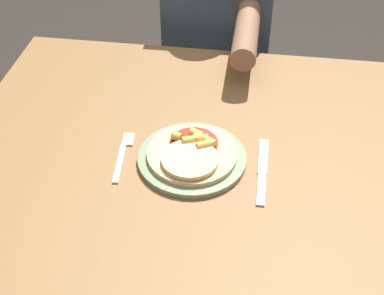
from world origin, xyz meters
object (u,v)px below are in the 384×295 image
knife (262,172)px  dining_table (203,189)px  pizza (192,153)px  person_diner (218,38)px  plate (192,158)px  fork (123,153)px

knife → dining_table: bearing=169.7°
pizza → person_diner: bearing=91.0°
dining_table → plate: size_ratio=4.75×
plate → person_diner: 0.72m
dining_table → fork: 0.21m
pizza → person_diner: (-0.01, 0.71, -0.10)m
dining_table → fork: bearing=-177.7°
knife → person_diner: size_ratio=0.19×
plate → fork: 0.16m
fork → person_diner: 0.73m
plate → dining_table: bearing=14.5°
dining_table → knife: (0.14, -0.03, 0.10)m
pizza → person_diner: 0.72m
dining_table → plate: plate is taller
pizza → fork: size_ratio=1.19×
knife → person_diner: bearing=103.6°
plate → knife: (0.16, -0.02, -0.00)m
fork → person_diner: size_ratio=0.15×
person_diner → pizza: bearing=-89.0°
fork → plate: bearing=0.4°
pizza → knife: bearing=-5.8°
dining_table → fork: (-0.19, -0.01, 0.10)m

